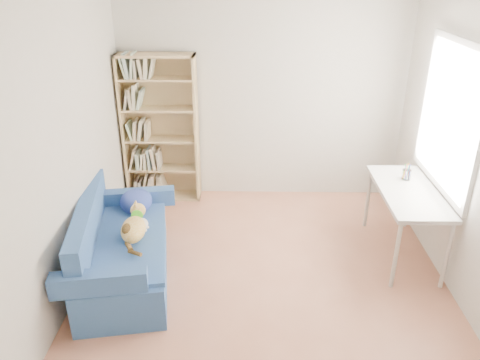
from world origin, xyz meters
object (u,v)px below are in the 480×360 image
Objects in this scene: sofa at (121,249)px; pen_cup at (407,173)px; bookshelf at (161,135)px; desk at (408,196)px.

pen_cup is at bearing 4.11° from sofa.
bookshelf is (0.12, 1.72, 0.54)m from sofa.
bookshelf is 2.93m from pen_cup.
desk is at bearing -25.35° from bookshelf.
desk is (2.83, 0.44, 0.37)m from sofa.
pen_cup is at bearing 80.55° from desk.
desk is (2.70, -1.28, -0.18)m from bookshelf.
desk is at bearing -0.72° from sofa.
pen_cup is at bearing -20.41° from bookshelf.
bookshelf is at bearing 154.65° from desk.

